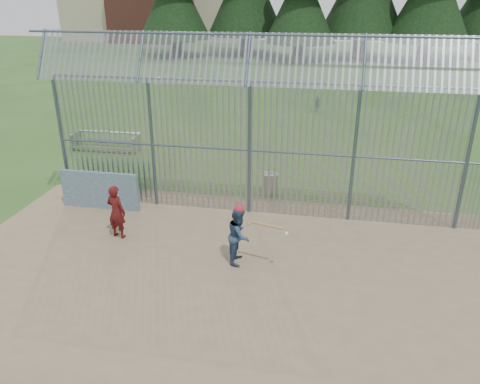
% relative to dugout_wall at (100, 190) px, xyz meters
% --- Properties ---
extents(ground, '(120.00, 120.00, 0.00)m').
position_rel_dugout_wall_xyz_m(ground, '(4.60, -2.90, -0.62)').
color(ground, '#2D511E').
rests_on(ground, ground).
extents(dirt_infield, '(14.00, 10.00, 0.02)m').
position_rel_dugout_wall_xyz_m(dirt_infield, '(4.60, -3.40, -0.61)').
color(dirt_infield, '#756047').
rests_on(dirt_infield, ground).
extents(dugout_wall, '(2.50, 0.12, 1.20)m').
position_rel_dugout_wall_xyz_m(dugout_wall, '(0.00, 0.00, 0.00)').
color(dugout_wall, '#38566B').
rests_on(dugout_wall, dirt_infield).
extents(batter, '(0.55, 0.71, 1.45)m').
position_rel_dugout_wall_xyz_m(batter, '(4.84, -2.31, 0.13)').
color(batter, navy).
rests_on(batter, dirt_infield).
extents(onlooker, '(0.62, 0.49, 1.52)m').
position_rel_dugout_wall_xyz_m(onlooker, '(1.32, -1.67, 0.16)').
color(onlooker, maroon).
rests_on(onlooker, dirt_infield).
extents(bg_kid_seated, '(0.54, 0.23, 0.92)m').
position_rel_dugout_wall_xyz_m(bg_kid_seated, '(6.22, 14.20, -0.16)').
color(bg_kid_seated, slate).
rests_on(bg_kid_seated, ground).
extents(batting_gear, '(1.35, 0.50, 0.53)m').
position_rel_dugout_wall_xyz_m(batting_gear, '(5.05, -2.36, 0.75)').
color(batting_gear, red).
rests_on(batting_gear, ground).
extents(trash_can, '(0.56, 0.56, 0.82)m').
position_rel_dugout_wall_xyz_m(trash_can, '(5.06, 2.08, -0.24)').
color(trash_can, gray).
rests_on(trash_can, ground).
extents(bleacher, '(3.00, 0.95, 0.72)m').
position_rel_dugout_wall_xyz_m(bleacher, '(-2.46, 5.57, -0.21)').
color(bleacher, gray).
rests_on(bleacher, ground).
extents(backstop_fence, '(20.09, 0.81, 5.30)m').
position_rel_dugout_wall_xyz_m(backstop_fence, '(6.41, 0.53, 1.74)').
color(backstop_fence, '#47566B').
rests_on(backstop_fence, ground).
extents(distant_buildings, '(26.50, 10.50, 8.00)m').
position_rel_dugout_wall_xyz_m(distant_buildings, '(-18.58, 53.59, 2.98)').
color(distant_buildings, brown).
rests_on(distant_buildings, ground).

